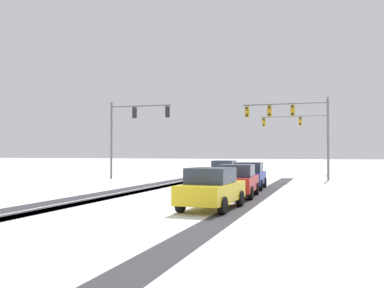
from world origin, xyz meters
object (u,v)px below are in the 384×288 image
at_px(car_white_lead, 224,171).
at_px(car_blue_second, 249,176).
at_px(traffic_signal_near_left, 131,124).
at_px(traffic_signal_far_right, 303,129).
at_px(traffic_signal_near_right, 292,120).
at_px(car_yellow_cab_fourth, 212,188).
at_px(car_red_third, 237,180).

bearing_deg(car_white_lead, car_blue_second, -63.39).
bearing_deg(traffic_signal_near_left, traffic_signal_far_right, 46.79).
bearing_deg(traffic_signal_near_right, traffic_signal_far_right, 89.12).
relative_size(traffic_signal_near_right, car_yellow_cab_fourth, 1.61).
relative_size(traffic_signal_far_right, car_blue_second, 1.71).
relative_size(traffic_signal_near_right, car_red_third, 1.61).
bearing_deg(traffic_signal_far_right, traffic_signal_near_left, -133.21).
bearing_deg(traffic_signal_near_left, car_yellow_cab_fourth, -55.33).
height_order(traffic_signal_near_left, car_yellow_cab_fourth, traffic_signal_near_left).
bearing_deg(car_yellow_cab_fourth, traffic_signal_near_left, 124.67).
xyz_separation_m(car_white_lead, car_red_third, (3.23, -10.77, 0.00)).
distance_m(car_red_third, car_yellow_cab_fourth, 5.00).
relative_size(car_white_lead, car_red_third, 0.99).
xyz_separation_m(traffic_signal_far_right, car_blue_second, (-2.10, -20.65, -3.87)).
xyz_separation_m(traffic_signal_far_right, car_red_third, (-1.82, -25.53, -3.87)).
relative_size(traffic_signal_near_left, car_blue_second, 1.55).
bearing_deg(traffic_signal_near_left, car_white_lead, -4.95).
distance_m(traffic_signal_near_left, traffic_signal_near_right, 13.17).
bearing_deg(traffic_signal_far_right, car_yellow_cab_fourth, -93.39).
xyz_separation_m(traffic_signal_far_right, car_white_lead, (-5.05, -14.76, -3.87)).
xyz_separation_m(traffic_signal_near_left, car_blue_second, (11.10, -6.60, -3.80)).
xyz_separation_m(car_blue_second, car_yellow_cab_fourth, (0.29, -9.87, 0.00)).
distance_m(traffic_signal_near_right, car_red_third, 14.13).
xyz_separation_m(traffic_signal_near_right, car_blue_second, (-1.92, -8.58, -4.00)).
bearing_deg(car_blue_second, traffic_signal_far_right, 84.19).
bearing_deg(traffic_signal_near_left, car_red_third, -45.23).
bearing_deg(traffic_signal_near_right, car_yellow_cab_fourth, -95.03).
distance_m(traffic_signal_near_right, car_blue_second, 9.66).
xyz_separation_m(traffic_signal_near_right, traffic_signal_far_right, (0.19, 12.08, -0.12)).
distance_m(traffic_signal_near_left, traffic_signal_far_right, 19.28).
distance_m(traffic_signal_near_left, car_blue_second, 13.46).
relative_size(traffic_signal_near_left, car_white_lead, 1.57).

